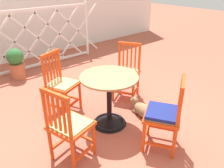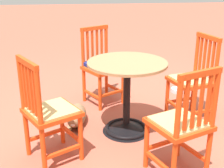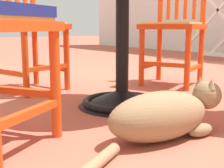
# 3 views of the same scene
# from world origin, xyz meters

# --- Properties ---
(ground_plane) EXTENTS (24.00, 24.00, 0.00)m
(ground_plane) POSITION_xyz_m (0.00, 0.00, 0.00)
(ground_plane) COLOR #AD5642
(lattice_fence_panel) EXTENTS (3.76, 0.06, 1.31)m
(lattice_fence_panel) POSITION_xyz_m (0.10, 2.77, 0.66)
(lattice_fence_panel) COLOR white
(lattice_fence_panel) RESTS_ON ground_plane
(cafe_table) EXTENTS (0.76, 0.76, 0.73)m
(cafe_table) POSITION_xyz_m (0.09, 0.08, 0.28)
(cafe_table) COLOR black
(cafe_table) RESTS_ON ground_plane
(orange_chair_facing_out) EXTENTS (0.52, 0.52, 0.91)m
(orange_chair_facing_out) POSITION_xyz_m (-0.21, 0.82, 0.43)
(orange_chair_facing_out) COLOR #D64214
(orange_chair_facing_out) RESTS_ON ground_plane
(orange_chair_at_corner) EXTENTS (0.49, 0.49, 0.91)m
(orange_chair_at_corner) POSITION_xyz_m (-0.66, -0.14, 0.43)
(orange_chair_at_corner) COLOR #D64214
(orange_chair_at_corner) RESTS_ON ground_plane
(orange_chair_tucked_in) EXTENTS (0.55, 0.55, 0.91)m
(orange_chair_tucked_in) POSITION_xyz_m (0.26, -0.69, 0.45)
(orange_chair_tucked_in) COLOR #D64214
(orange_chair_tucked_in) RESTS_ON ground_plane
(orange_chair_by_planter) EXTENTS (0.55, 0.55, 0.91)m
(orange_chair_by_planter) POSITION_xyz_m (0.81, 0.48, 0.43)
(orange_chair_by_planter) COLOR #D64214
(orange_chair_by_planter) RESTS_ON ground_plane
(tabby_cat) EXTENTS (0.26, 0.74, 0.23)m
(tabby_cat) POSITION_xyz_m (0.59, -0.10, 0.10)
(tabby_cat) COLOR #8E704C
(tabby_cat) RESTS_ON ground_plane
(terracotta_planter) EXTENTS (0.32, 0.32, 0.62)m
(terracotta_planter) POSITION_xyz_m (-0.30, 2.43, 0.33)
(terracotta_planter) COLOR #B25B3D
(terracotta_planter) RESTS_ON ground_plane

